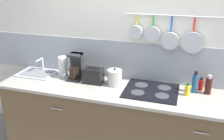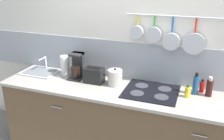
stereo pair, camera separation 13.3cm
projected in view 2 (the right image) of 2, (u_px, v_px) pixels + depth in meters
wall_back at (140, 50)px, 2.99m from camera, size 7.20×0.15×2.60m
cabinet_base at (129, 126)px, 2.96m from camera, size 3.08×0.65×0.86m
countertop at (130, 92)px, 2.80m from camera, size 3.12×0.67×0.03m
sink_basin at (41, 71)px, 3.33m from camera, size 0.46×0.37×0.18m
paper_towel_roll at (65, 65)px, 3.22m from camera, size 0.12×0.12×0.25m
coffee_maker at (77, 68)px, 3.11m from camera, size 0.16×0.21×0.32m
toaster at (94, 75)px, 2.98m from camera, size 0.25×0.15×0.19m
kettle at (115, 78)px, 2.92m from camera, size 0.17×0.17×0.21m
cooktop at (151, 91)px, 2.77m from camera, size 0.59×0.53×0.01m
bottle_vinegar at (187, 92)px, 2.64m from camera, size 0.06×0.06×0.14m
bottle_cooking_wine at (196, 85)px, 2.69m from camera, size 0.06×0.06×0.25m
bottle_sesame_oil at (202, 87)px, 2.75m from camera, size 0.05×0.05×0.15m
bottle_hot_sauce at (209, 88)px, 2.65m from camera, size 0.07×0.07×0.22m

